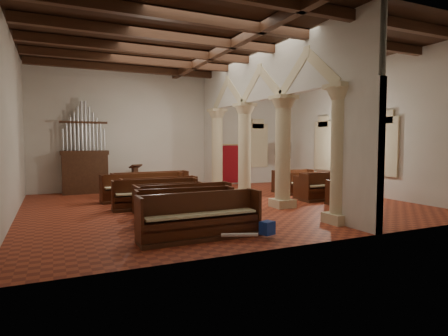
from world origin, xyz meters
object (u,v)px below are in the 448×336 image
(lectern, at_px, (135,180))
(processional_banner, at_px, (286,170))
(aisle_pew_0, at_px, (347,196))
(nave_pew_0, at_px, (201,224))
(pipe_organ, at_px, (85,164))

(lectern, relative_size, processional_banner, 0.51)
(lectern, height_order, aisle_pew_0, lectern)
(nave_pew_0, height_order, aisle_pew_0, nave_pew_0)
(lectern, xyz_separation_m, aisle_pew_0, (6.65, -7.44, -0.22))
(processional_banner, bearing_deg, pipe_organ, -171.61)
(aisle_pew_0, bearing_deg, lectern, 135.20)
(pipe_organ, distance_m, lectern, 2.45)
(processional_banner, xyz_separation_m, nave_pew_0, (-8.51, -8.91, -0.44))
(processional_banner, bearing_deg, nave_pew_0, -119.51)
(pipe_organ, height_order, processional_banner, pipe_organ)
(lectern, xyz_separation_m, processional_banner, (8.14, -1.03, 0.28))
(lectern, bearing_deg, nave_pew_0, -109.97)
(lectern, bearing_deg, processional_banner, -25.06)
(lectern, xyz_separation_m, nave_pew_0, (-0.37, -9.94, -0.16))
(pipe_organ, xyz_separation_m, nave_pew_0, (1.94, -9.97, -0.99))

